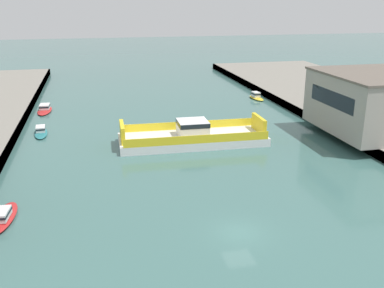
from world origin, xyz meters
name	(u,v)px	position (x,y,z in m)	size (l,w,h in m)	color
ground_plane	(240,233)	(0.00, 0.00, 0.00)	(400.00, 400.00, 0.00)	#3D6660
chain_ferry	(193,136)	(1.46, 24.43, 1.02)	(20.00, 7.37, 3.30)	silver
moored_boat_near_left	(45,109)	(-19.90, 47.77, 0.44)	(2.56, 7.13, 1.19)	red
moored_boat_near_right	(2,217)	(-19.91, 6.59, 0.44)	(2.57, 6.56, 1.20)	red
moored_boat_mid_left	(41,131)	(-19.23, 33.67, 0.41)	(2.27, 6.25, 1.09)	#237075
moored_boat_far_left	(256,96)	(19.95, 49.22, 0.50)	(2.15, 5.36, 1.32)	yellow
warehouse_shed	(381,102)	(27.46, 21.21, 5.27)	(15.49, 15.96, 7.95)	gray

